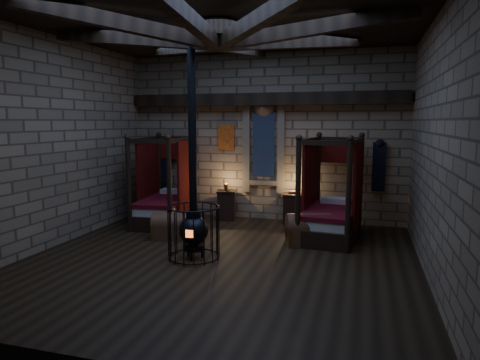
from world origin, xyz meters
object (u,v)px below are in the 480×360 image
(trunk_left, at_px, (171,227))
(bed_left, at_px, (166,202))
(bed_right, at_px, (331,213))
(stove, at_px, (194,226))
(trunk_right, at_px, (309,230))

(trunk_left, bearing_deg, bed_left, 105.76)
(bed_right, relative_size, trunk_left, 2.45)
(bed_right, height_order, stove, stove)
(bed_left, relative_size, trunk_left, 2.42)
(trunk_right, bearing_deg, stove, -160.48)
(trunk_left, height_order, stove, stove)
(bed_left, relative_size, bed_right, 0.99)
(trunk_left, bearing_deg, bed_right, 4.34)
(trunk_left, relative_size, trunk_right, 0.85)
(bed_left, height_order, trunk_left, bed_left)
(trunk_left, xyz_separation_m, stove, (0.99, -1.11, 0.35))
(trunk_right, height_order, stove, stove)
(bed_left, bearing_deg, stove, -60.23)
(bed_right, distance_m, trunk_left, 3.49)
(bed_left, height_order, trunk_right, bed_left)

